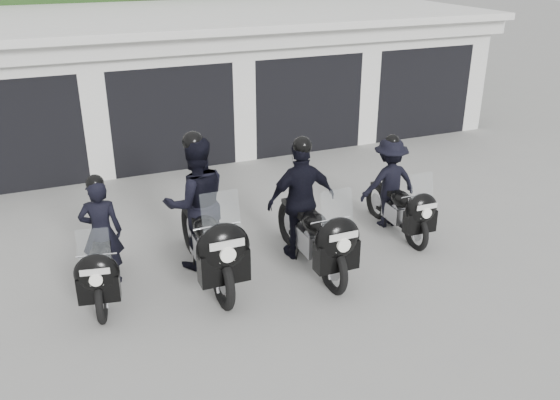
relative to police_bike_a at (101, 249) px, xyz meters
name	(u,v)px	position (x,y,z in m)	size (l,w,h in m)	color
ground	(273,298)	(2.08, -1.06, -0.67)	(80.00, 80.00, 0.00)	gray
garage_block	(148,80)	(2.08, 7.00, 0.75)	(16.40, 6.80, 2.96)	white
background_vegetation	(125,4)	(2.45, 11.86, 2.10)	(20.00, 3.90, 5.80)	#163513
police_bike_a	(101,249)	(0.00, 0.00, 0.00)	(0.81, 1.92, 1.69)	black
police_bike_b	(201,215)	(1.42, 0.03, 0.24)	(0.97, 2.47, 2.15)	black
police_bike_c	(307,210)	(2.94, -0.28, 0.17)	(1.08, 2.28, 1.98)	black
police_bike_d	(393,189)	(4.75, 0.20, 0.04)	(1.01, 1.91, 1.66)	black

